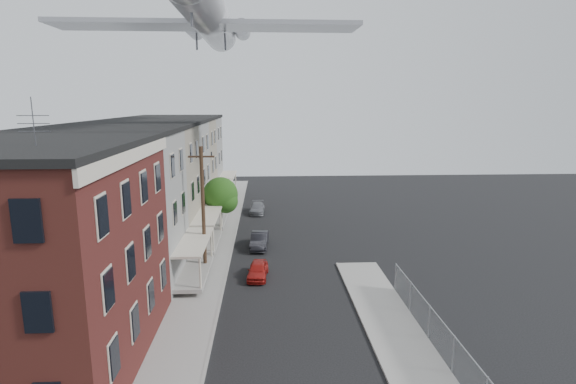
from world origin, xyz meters
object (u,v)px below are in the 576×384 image
street_tree (222,196)px  car_near (258,270)px  car_mid (259,240)px  car_far (257,208)px  utility_pole (203,208)px  airplane (210,17)px

street_tree → car_near: bearing=-72.9°
car_mid → car_far: (-0.40, 11.90, -0.09)m
utility_pole → car_near: 5.73m
car_near → car_far: size_ratio=0.85×
utility_pole → car_mid: utility_pole is taller
car_far → airplane: 21.23m
airplane → car_near: bearing=-64.2°
utility_pole → car_mid: (3.80, 5.28, -4.04)m
car_near → car_mid: (0.03, 6.55, 0.09)m
utility_pole → airplane: airplane is taller
street_tree → car_near: street_tree is taller
car_mid → car_far: bearing=95.8°
utility_pole → car_far: 17.99m
utility_pole → airplane: 15.06m
street_tree → car_near: 12.06m
utility_pole → car_near: utility_pole is taller
car_far → car_near: bearing=-87.2°
car_far → airplane: size_ratio=0.15×
street_tree → airplane: bearing=-92.2°
car_near → airplane: airplane is taller
utility_pole → car_mid: bearing=54.2°
utility_pole → car_mid: 7.65m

